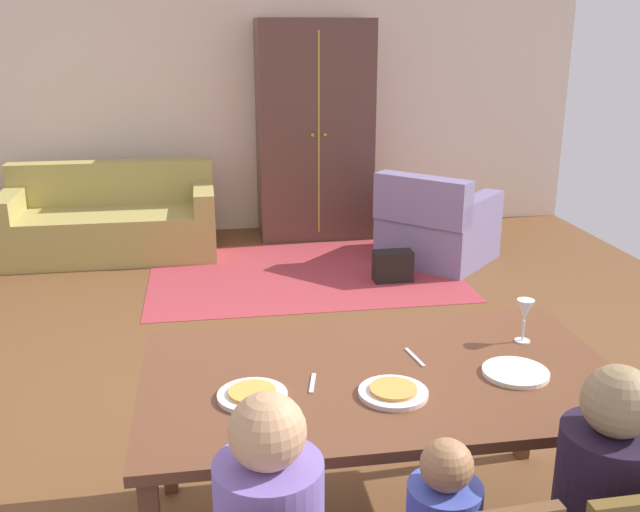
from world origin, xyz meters
name	(u,v)px	position (x,y,z in m)	size (l,w,h in m)	color
ground_plane	(300,350)	(0.00, 0.44, -0.01)	(6.62, 6.08, 0.02)	brown
back_wall	(257,97)	(0.00, 3.53, 1.35)	(6.62, 0.10, 2.70)	beige
dining_table	(381,388)	(0.07, -1.43, 0.69)	(1.81, 1.06, 0.76)	brown
plate_near_man	(252,396)	(-0.43, -1.55, 0.77)	(0.25, 0.25, 0.02)	silver
pizza_near_man	(252,392)	(-0.43, -1.55, 0.78)	(0.17, 0.17, 0.01)	gold
plate_near_child	(393,393)	(0.07, -1.61, 0.77)	(0.25, 0.25, 0.02)	silver
pizza_near_child	(393,389)	(0.07, -1.61, 0.78)	(0.17, 0.17, 0.01)	gold
plate_near_woman	(516,372)	(0.56, -1.53, 0.77)	(0.25, 0.25, 0.02)	white
wine_glass	(525,312)	(0.72, -1.25, 0.89)	(0.07, 0.07, 0.19)	silver
fork	(313,383)	(-0.20, -1.48, 0.76)	(0.02, 0.15, 0.01)	silver
knife	(415,357)	(0.23, -1.33, 0.76)	(0.01, 0.17, 0.01)	silver
area_rug	(304,273)	(0.24, 1.93, 0.00)	(2.60, 1.80, 0.01)	#A3353E
couch	(111,222)	(-1.43, 2.79, 0.30)	(1.88, 0.86, 0.82)	tan
armchair	(436,227)	(1.45, 2.09, 0.32)	(1.21, 1.21, 0.82)	slate
armoire	(314,131)	(0.52, 3.14, 1.05)	(1.10, 0.59, 2.10)	brown
handbag	(393,266)	(0.94, 1.63, 0.13)	(0.32, 0.16, 0.26)	black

